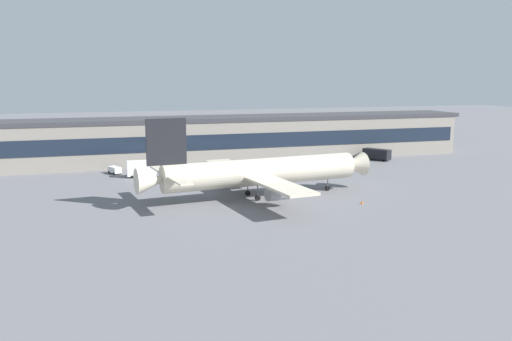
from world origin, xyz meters
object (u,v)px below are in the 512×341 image
traffic_cone_0 (362,202)px  baggage_tug (288,162)px  fuel_truck (377,154)px  follow_me_car (115,170)px  airliner (258,172)px  catering_truck (142,168)px  pushback_tractor (160,167)px

traffic_cone_0 → baggage_tug: bearing=86.1°
fuel_truck → follow_me_car: size_ratio=1.82×
airliner → follow_me_car: airliner is taller
baggage_tug → catering_truck: (-41.42, -5.76, 1.21)m
baggage_tug → fuel_truck: size_ratio=0.47×
follow_me_car → traffic_cone_0: follow_me_car is taller
airliner → catering_truck: bearing=122.9°
airliner → traffic_cone_0: bearing=-34.0°
airliner → traffic_cone_0: size_ratio=73.55×
airliner → fuel_truck: airliner is taller
baggage_tug → follow_me_car: bearing=178.9°
traffic_cone_0 → catering_truck: bearing=131.3°
catering_truck → traffic_cone_0: bearing=-48.7°
baggage_tug → traffic_cone_0: (-3.34, -49.17, -0.73)m
baggage_tug → follow_me_car: size_ratio=0.86×
baggage_tug → traffic_cone_0: baggage_tug is taller
fuel_truck → catering_truck: bearing=-174.3°
follow_me_car → baggage_tug: bearing=-1.1°
airliner → catering_truck: (-20.34, 31.42, -3.10)m
baggage_tug → traffic_cone_0: bearing=-93.9°
airliner → baggage_tug: bearing=60.5°
fuel_truck → airliner: bearing=-142.6°
pushback_tractor → follow_me_car: size_ratio=1.14×
follow_me_car → catering_truck: catering_truck is taller
pushback_tractor → follow_me_car: bearing=-171.5°
baggage_tug → pushback_tractor: (-35.88, 2.69, -0.04)m
pushback_tractor → airliner: bearing=-69.6°
baggage_tug → pushback_tractor: baggage_tug is taller
pushback_tractor → catering_truck: 10.18m
catering_truck → traffic_cone_0: 57.77m
airliner → traffic_cone_0: 21.99m
fuel_truck → follow_me_car: fuel_truck is taller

